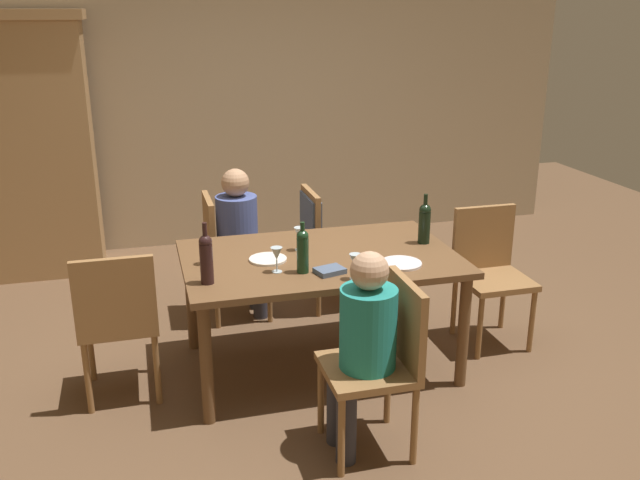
{
  "coord_description": "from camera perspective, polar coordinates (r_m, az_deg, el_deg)",
  "views": [
    {
      "loc": [
        -1.03,
        -3.82,
        2.19
      ],
      "look_at": [
        0.0,
        0.0,
        0.85
      ],
      "focal_mm": 38.65,
      "sensor_mm": 36.0,
      "label": 1
    }
  ],
  "objects": [
    {
      "name": "person_woman_host",
      "position": [
        5.02,
        -6.57,
        0.66
      ],
      "size": [
        0.34,
        0.3,
        1.12
      ],
      "rotation": [
        0.0,
        0.0,
        -1.57
      ],
      "color": "#33333D",
      "rests_on": "ground_plane"
    },
    {
      "name": "chair_far_right",
      "position": [
        5.15,
        0.05,
        0.66
      ],
      "size": [
        0.46,
        0.44,
        0.92
      ],
      "rotation": [
        0.0,
        0.0,
        -1.57
      ],
      "color": "olive",
      "rests_on": "ground_plane"
    },
    {
      "name": "dinner_plate_host",
      "position": [
        4.13,
        -4.32,
        -1.62
      ],
      "size": [
        0.23,
        0.23,
        0.01
      ],
      "primitive_type": "cylinder",
      "color": "white",
      "rests_on": "dining_table"
    },
    {
      "name": "dining_table",
      "position": [
        4.24,
        -0.0,
        -2.33
      ],
      "size": [
        1.66,
        1.06,
        0.75
      ],
      "color": "brown",
      "rests_on": "ground_plane"
    },
    {
      "name": "wine_bottle_dark_red",
      "position": [
        4.44,
        8.65,
        1.48
      ],
      "size": [
        0.08,
        0.08,
        0.32
      ],
      "color": "black",
      "rests_on": "dining_table"
    },
    {
      "name": "wine_bottle_tall_green",
      "position": [
        3.9,
        -1.45,
        -0.81
      ],
      "size": [
        0.07,
        0.07,
        0.3
      ],
      "color": "#19381E",
      "rests_on": "dining_table"
    },
    {
      "name": "folded_napkin",
      "position": [
        3.93,
        0.81,
        -2.55
      ],
      "size": [
        0.19,
        0.16,
        0.03
      ],
      "primitive_type": "cube",
      "rotation": [
        0.0,
        0.0,
        0.28
      ],
      "color": "#4C5B75",
      "rests_on": "dining_table"
    },
    {
      "name": "chair_near",
      "position": [
        3.53,
        5.3,
        -9.39
      ],
      "size": [
        0.44,
        0.44,
        0.92
      ],
      "rotation": [
        0.0,
        0.0,
        1.57
      ],
      "color": "olive",
      "rests_on": "ground_plane"
    },
    {
      "name": "rear_room_partition",
      "position": [
        6.68,
        -6.26,
        11.37
      ],
      "size": [
        6.4,
        0.12,
        2.7
      ],
      "primitive_type": "cube",
      "color": "tan",
      "rests_on": "ground_plane"
    },
    {
      "name": "wine_glass_near_left",
      "position": [
        4.09,
        -9.38,
        -0.58
      ],
      "size": [
        0.07,
        0.07,
        0.15
      ],
      "color": "silver",
      "rests_on": "dining_table"
    },
    {
      "name": "wine_glass_centre",
      "position": [
        3.92,
        -3.62,
        -1.21
      ],
      "size": [
        0.07,
        0.07,
        0.15
      ],
      "color": "silver",
      "rests_on": "dining_table"
    },
    {
      "name": "dinner_plate_guest_left",
      "position": [
        4.09,
        6.72,
        -1.93
      ],
      "size": [
        0.25,
        0.25,
        0.01
      ],
      "primitive_type": "cylinder",
      "color": "white",
      "rests_on": "dining_table"
    },
    {
      "name": "chair_left_end",
      "position": [
        4.09,
        -16.41,
        -6.05
      ],
      "size": [
        0.44,
        0.44,
        0.92
      ],
      "color": "olive",
      "rests_on": "ground_plane"
    },
    {
      "name": "chair_right_end",
      "position": [
        4.8,
        13.84,
        -2.06
      ],
      "size": [
        0.44,
        0.44,
        0.92
      ],
      "rotation": [
        0.0,
        0.0,
        3.14
      ],
      "color": "olive",
      "rests_on": "ground_plane"
    },
    {
      "name": "wine_bottle_short_olive",
      "position": [
        3.79,
        -9.4,
        -1.43
      ],
      "size": [
        0.07,
        0.07,
        0.35
      ],
      "color": "black",
      "rests_on": "dining_table"
    },
    {
      "name": "handbag",
      "position": [
        5.45,
        4.87,
        -3.79
      ],
      "size": [
        0.12,
        0.28,
        0.22
      ],
      "primitive_type": "cube",
      "rotation": [
        0.0,
        0.0,
        -1.58
      ],
      "color": "brown",
      "rests_on": "ground_plane"
    },
    {
      "name": "chair_far_left",
      "position": [
        5.04,
        -7.79,
        -0.67
      ],
      "size": [
        0.44,
        0.44,
        0.92
      ],
      "rotation": [
        0.0,
        0.0,
        -1.57
      ],
      "color": "olive",
      "rests_on": "ground_plane"
    },
    {
      "name": "wine_glass_near_right",
      "position": [
        3.81,
        2.93,
        -1.77
      ],
      "size": [
        0.07,
        0.07,
        0.15
      ],
      "color": "silver",
      "rests_on": "dining_table"
    },
    {
      "name": "person_man_bearded",
      "position": [
        3.45,
        3.58,
        -8.17
      ],
      "size": [
        0.33,
        0.29,
        1.09
      ],
      "rotation": [
        0.0,
        0.0,
        1.57
      ],
      "color": "#33333D",
      "rests_on": "ground_plane"
    },
    {
      "name": "wine_glass_far",
      "position": [
        4.27,
        -1.72,
        0.5
      ],
      "size": [
        0.07,
        0.07,
        0.15
      ],
      "color": "silver",
      "rests_on": "dining_table"
    },
    {
      "name": "ground_plane",
      "position": [
        4.52,
        -0.0,
        -10.28
      ],
      "size": [
        10.0,
        10.0,
        0.0
      ],
      "primitive_type": "plane",
      "color": "brown"
    },
    {
      "name": "armoire_cabinet",
      "position": [
        6.26,
        -23.35,
        7.12
      ],
      "size": [
        1.18,
        0.62,
        2.18
      ],
      "color": "#A87F51",
      "rests_on": "ground_plane"
    }
  ]
}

